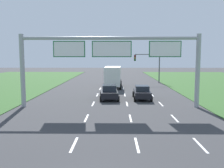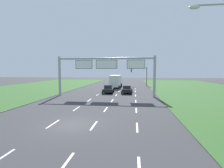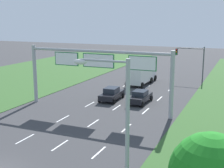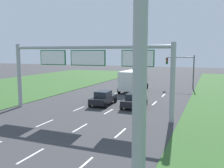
% 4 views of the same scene
% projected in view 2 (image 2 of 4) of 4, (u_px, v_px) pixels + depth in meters
% --- Properties ---
extents(ground_plane, '(200.00, 200.00, 0.00)m').
position_uv_depth(ground_plane, '(73.00, 125.00, 14.46)').
color(ground_plane, '#38383A').
extents(lane_dashes_inner_left, '(0.14, 50.40, 0.01)m').
position_uv_depth(lane_dashes_inner_left, '(77.00, 109.00, 20.62)').
color(lane_dashes_inner_left, white).
rests_on(lane_dashes_inner_left, ground_plane).
extents(lane_dashes_inner_right, '(0.14, 50.40, 0.01)m').
position_uv_depth(lane_dashes_inner_right, '(106.00, 109.00, 20.18)').
color(lane_dashes_inner_right, white).
rests_on(lane_dashes_inner_right, ground_plane).
extents(lane_dashes_slip, '(0.14, 50.40, 0.01)m').
position_uv_depth(lane_dashes_slip, '(136.00, 110.00, 19.74)').
color(lane_dashes_slip, white).
rests_on(lane_dashes_slip, ground_plane).
extents(car_near_red, '(2.30, 4.50, 1.63)m').
position_uv_depth(car_near_red, '(108.00, 89.00, 35.08)').
color(car_near_red, black).
rests_on(car_near_red, ground_plane).
extents(car_lead_silver, '(2.10, 4.42, 1.56)m').
position_uv_depth(car_lead_silver, '(127.00, 89.00, 34.73)').
color(car_lead_silver, black).
rests_on(car_lead_silver, ground_plane).
extents(box_truck, '(2.87, 7.88, 3.28)m').
position_uv_depth(box_truck, '(116.00, 81.00, 45.89)').
color(box_truck, silver).
rests_on(box_truck, ground_plane).
extents(sign_gantry, '(17.24, 0.44, 7.00)m').
position_uv_depth(sign_gantry, '(106.00, 68.00, 30.34)').
color(sign_gantry, '#9EA0A5').
rests_on(sign_gantry, ground_plane).
extents(traffic_light_mast, '(4.76, 0.49, 5.60)m').
position_uv_depth(traffic_light_mast, '(140.00, 73.00, 51.57)').
color(traffic_light_mast, '#47494F').
rests_on(traffic_light_mast, ground_plane).
extents(street_lamp, '(2.61, 0.32, 8.50)m').
position_uv_depth(street_lamp, '(224.00, 60.00, 10.42)').
color(street_lamp, '#9EA0A5').
rests_on(street_lamp, ground_plane).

